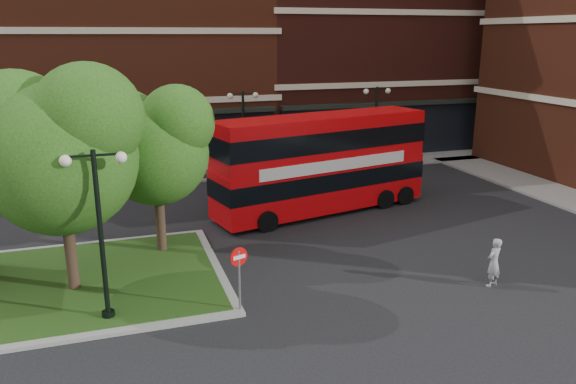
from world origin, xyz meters
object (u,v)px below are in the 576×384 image
object	(u,v)px
bus	(322,157)
car_white	(327,157)
car_silver	(218,165)
woman	(494,262)

from	to	relation	value
bus	car_white	bearing A→B (deg)	53.60
bus	car_silver	bearing A→B (deg)	99.08
woman	car_white	world-z (taller)	woman
bus	car_silver	xyz separation A→B (m)	(-3.24, 8.00, -1.87)
car_silver	car_white	distance (m)	6.70
bus	car_white	distance (m)	8.91
car_white	woman	bearing A→B (deg)	170.16
woman	bus	bearing A→B (deg)	-96.20
woman	car_silver	xyz separation A→B (m)	(-5.64, 17.24, -0.13)
car_silver	bus	bearing A→B (deg)	-151.21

